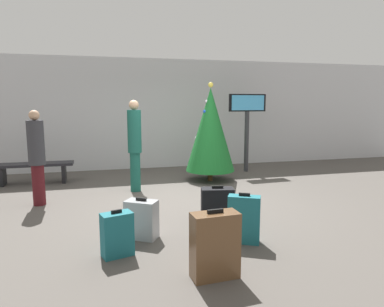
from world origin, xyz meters
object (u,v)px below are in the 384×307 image
Objects in this scene: suitcase_0 at (117,234)px; suitcase_4 at (142,219)px; suitcase_1 at (217,205)px; flight_info_kiosk at (247,117)px; holiday_tree at (210,130)px; traveller_1 at (37,155)px; suitcase_2 at (215,245)px; waiting_bench at (34,168)px; traveller_0 at (135,143)px; suitcase_3 at (244,219)px.

suitcase_0 is 0.60m from suitcase_4.
suitcase_1 is at bearing 18.14° from suitcase_4.
flight_info_kiosk reaches higher than suitcase_4.
suitcase_0 is (-3.61, -4.48, -1.21)m from flight_info_kiosk.
holiday_tree is 4.01× the size of suitcase_0.
holiday_tree is 1.34× the size of traveller_1.
holiday_tree reaches higher than flight_info_kiosk.
suitcase_0 is 0.77× the size of suitcase_2.
suitcase_1 is at bearing -105.19° from holiday_tree.
traveller_0 is (2.20, -1.25, 0.66)m from waiting_bench.
suitcase_0 is at bearing -99.36° from traveller_0.
waiting_bench is 3.05× the size of suitcase_4.
waiting_bench is 4.75m from suitcase_1.
traveller_1 is at bearing 139.15° from suitcase_3.
flight_info_kiosk reaches higher than suitcase_0.
traveller_1 is 2.70m from suitcase_4.
traveller_1 is 2.54× the size of suitcase_3.
flight_info_kiosk is at bearing 60.50° from suitcase_1.
suitcase_2 reaches higher than suitcase_1.
flight_info_kiosk is 3.06× the size of suitcase_3.
flight_info_kiosk reaches higher than suitcase_3.
holiday_tree is at bearing 58.02° from suitcase_4.
suitcase_0 is at bearing -122.50° from holiday_tree.
suitcase_0 is 1.81m from suitcase_1.
suitcase_1 is (1.58, 0.89, -0.01)m from suitcase_0.
traveller_0 is at bearing -155.79° from flight_info_kiosk.
suitcase_4 is (-1.30, 0.49, -0.05)m from suitcase_3.
suitcase_0 is (-2.33, -3.66, -0.95)m from holiday_tree.
waiting_bench is at bearing 111.25° from suitcase_0.
flight_info_kiosk is at bearing 66.35° from suitcase_3.
traveller_1 is (-4.90, -1.95, -0.56)m from flight_info_kiosk.
suitcase_3 is at bearing -52.51° from waiting_bench.
traveller_0 is at bearing 86.47° from suitcase_4.
traveller_0 is 3.97m from suitcase_2.
flight_info_kiosk is 5.88m from suitcase_0.
suitcase_2 is 1.43m from suitcase_4.
holiday_tree is 4.73m from suitcase_2.
holiday_tree is at bearing 73.16° from suitcase_2.
suitcase_1 is 0.75× the size of suitcase_2.
suitcase_4 reaches higher than suitcase_1.
suitcase_3 is at bearing -40.85° from traveller_1.
flight_info_kiosk is 5.30m from traveller_1.
traveller_1 is at bearing -77.50° from waiting_bench.
traveller_0 is 2.56m from suitcase_1.
holiday_tree is 4.16m from waiting_bench.
holiday_tree is 4.06× the size of suitcase_4.
suitcase_1 is 1.00× the size of suitcase_4.
suitcase_2 is at bearing -62.56° from waiting_bench.
flight_info_kiosk is (1.28, 0.83, 0.26)m from holiday_tree.
suitcase_4 is at bearing 116.23° from suitcase_2.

